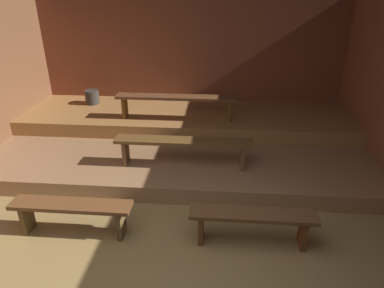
# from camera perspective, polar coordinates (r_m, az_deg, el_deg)

# --- Properties ---
(ground) EXTENTS (6.34, 5.18, 0.08)m
(ground) POSITION_cam_1_polar(r_m,az_deg,el_deg) (4.81, -2.66, -5.86)
(ground) COLOR olive
(wall_back) EXTENTS (6.34, 0.06, 2.40)m
(wall_back) POSITION_cam_1_polar(r_m,az_deg,el_deg) (6.44, -0.34, 14.19)
(wall_back) COLOR brown
(wall_back) RESTS_ON ground
(platform_lower) EXTENTS (5.54, 2.87, 0.22)m
(platform_lower) POSITION_cam_1_polar(r_m,az_deg,el_deg) (5.40, -1.69, -0.32)
(platform_lower) COLOR #976B49
(platform_lower) RESTS_ON ground
(platform_middle) EXTENTS (5.54, 1.51, 0.22)m
(platform_middle) POSITION_cam_1_polar(r_m,az_deg,el_deg) (5.93, -0.99, 4.49)
(platform_middle) COLOR #9C6A3A
(platform_middle) RESTS_ON platform_lower
(bench_floor_left) EXTENTS (1.28, 0.24, 0.39)m
(bench_floor_left) POSITION_cam_1_polar(r_m,az_deg,el_deg) (3.83, -19.65, -10.46)
(bench_floor_left) COLOR brown
(bench_floor_left) RESTS_ON ground
(bench_floor_right) EXTENTS (1.28, 0.24, 0.39)m
(bench_floor_right) POSITION_cam_1_polar(r_m,az_deg,el_deg) (3.55, 10.15, -12.44)
(bench_floor_right) COLOR brown
(bench_floor_right) RESTS_ON ground
(bench_lower_center) EXTENTS (1.81, 0.24, 0.39)m
(bench_lower_center) POSITION_cam_1_polar(r_m,az_deg,el_deg) (4.44, -1.52, -0.12)
(bench_lower_center) COLOR brown
(bench_lower_center) RESTS_ON platform_lower
(bench_middle_center) EXTENTS (1.94, 0.24, 0.39)m
(bench_middle_center) POSITION_cam_1_polar(r_m,az_deg,el_deg) (5.47, -2.72, 7.41)
(bench_middle_center) COLOR brown
(bench_middle_center) RESTS_ON platform_middle
(pail_middle) EXTENTS (0.25, 0.25, 0.25)m
(pail_middle) POSITION_cam_1_polar(r_m,az_deg,el_deg) (6.53, -16.51, 7.61)
(pail_middle) COLOR #332D28
(pail_middle) RESTS_ON platform_middle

